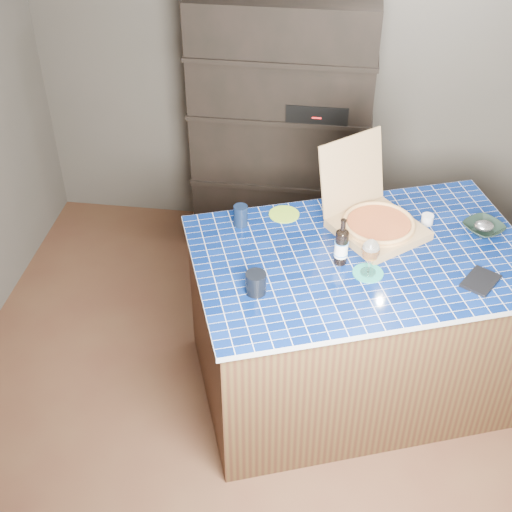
# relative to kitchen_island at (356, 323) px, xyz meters

# --- Properties ---
(room) EXTENTS (3.50, 3.50, 3.50)m
(room) POSITION_rel_kitchen_island_xyz_m (-0.58, -0.12, 0.77)
(room) COLOR brown
(room) RESTS_ON ground
(shelving_unit) EXTENTS (1.20, 0.41, 1.80)m
(shelving_unit) POSITION_rel_kitchen_island_xyz_m (-0.58, 1.41, 0.42)
(shelving_unit) COLOR black
(shelving_unit) RESTS_ON floor
(kitchen_island) EXTENTS (2.02, 1.65, 0.96)m
(kitchen_island) POSITION_rel_kitchen_island_xyz_m (0.00, 0.00, 0.00)
(kitchen_island) COLOR #49371D
(kitchen_island) RESTS_ON floor
(pizza_box) EXTENTS (0.64, 0.65, 0.45)m
(pizza_box) POSITION_rel_kitchen_island_xyz_m (0.05, 0.23, 0.54)
(pizza_box) COLOR #936F4B
(pizza_box) RESTS_ON kitchen_island
(mead_bottle) EXTENTS (0.07, 0.07, 0.27)m
(mead_bottle) POSITION_rel_kitchen_island_xyz_m (-0.12, -0.07, 0.58)
(mead_bottle) COLOR black
(mead_bottle) RESTS_ON kitchen_island
(teal_trivet) EXTENTS (0.15, 0.15, 0.01)m
(teal_trivet) POSITION_rel_kitchen_island_xyz_m (0.02, -0.15, 0.48)
(teal_trivet) COLOR #198471
(teal_trivet) RESTS_ON kitchen_island
(wine_glass) EXTENTS (0.09, 0.09, 0.20)m
(wine_glass) POSITION_rel_kitchen_island_xyz_m (0.02, -0.15, 0.62)
(wine_glass) COLOR white
(wine_glass) RESTS_ON teal_trivet
(tumbler) EXTENTS (0.10, 0.10, 0.11)m
(tumbler) POSITION_rel_kitchen_island_xyz_m (-0.51, -0.36, 0.54)
(tumbler) COLOR black
(tumbler) RESTS_ON kitchen_island
(dvd_case) EXTENTS (0.22, 0.24, 0.02)m
(dvd_case) POSITION_rel_kitchen_island_xyz_m (0.57, -0.14, 0.49)
(dvd_case) COLOR black
(dvd_case) RESTS_ON kitchen_island
(bowl) EXTENTS (0.28, 0.28, 0.05)m
(bowl) POSITION_rel_kitchen_island_xyz_m (0.63, 0.29, 0.50)
(bowl) COLOR black
(bowl) RESTS_ON kitchen_island
(foil_contents) EXTENTS (0.11, 0.09, 0.05)m
(foil_contents) POSITION_rel_kitchen_island_xyz_m (0.63, 0.29, 0.52)
(foil_contents) COLOR #A4A6AF
(foil_contents) RESTS_ON bowl
(white_jar) EXTENTS (0.07, 0.07, 0.06)m
(white_jar) POSITION_rel_kitchen_island_xyz_m (0.34, 0.33, 0.51)
(white_jar) COLOR silver
(white_jar) RESTS_ON kitchen_island
(navy_cup) EXTENTS (0.08, 0.08, 0.12)m
(navy_cup) POSITION_rel_kitchen_island_xyz_m (-0.67, 0.18, 0.54)
(navy_cup) COLOR black
(navy_cup) RESTS_ON kitchen_island
(green_trivet) EXTENTS (0.17, 0.17, 0.01)m
(green_trivet) POSITION_rel_kitchen_island_xyz_m (-0.45, 0.31, 0.48)
(green_trivet) COLOR #8CC129
(green_trivet) RESTS_ON kitchen_island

